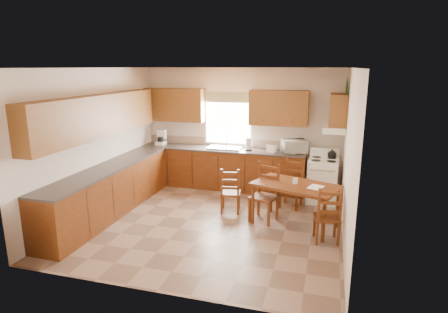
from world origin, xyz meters
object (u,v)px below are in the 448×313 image
(microwave, at_px, (294,146))
(chair_far_right, at_px, (291,184))
(chair_near_right, at_px, (327,214))
(stove, at_px, (323,181))
(chair_near_left, at_px, (231,190))
(dining_table, at_px, (295,205))
(chair_far_left, at_px, (264,193))

(microwave, distance_m, chair_far_right, 1.02)
(microwave, xyz_separation_m, chair_near_right, (0.75, -2.16, -0.60))
(microwave, distance_m, chair_near_right, 2.37)
(stove, height_order, chair_near_left, same)
(dining_table, bearing_deg, chair_near_right, -21.63)
(chair_far_left, bearing_deg, chair_near_right, -9.02)
(microwave, xyz_separation_m, chair_far_left, (-0.36, -1.64, -0.54))
(chair_near_left, height_order, chair_far_right, chair_far_right)
(stove, height_order, chair_far_left, chair_far_left)
(chair_near_left, height_order, chair_far_left, chair_far_left)
(chair_far_right, bearing_deg, stove, 53.29)
(microwave, bearing_deg, chair_near_left, -150.90)
(dining_table, xyz_separation_m, chair_near_right, (0.55, -0.47, 0.08))
(chair_near_right, xyz_separation_m, chair_far_right, (-0.70, 1.34, 0.01))
(chair_near_right, height_order, chair_far_left, chair_far_left)
(stove, xyz_separation_m, dining_table, (-0.43, -1.38, -0.06))
(chair_far_left, distance_m, chair_far_right, 0.91)
(stove, distance_m, chair_far_left, 1.65)
(chair_near_left, bearing_deg, microwave, -137.13)
(microwave, height_order, chair_near_left, microwave)
(dining_table, distance_m, chair_far_left, 0.58)
(stove, bearing_deg, chair_far_right, -136.48)
(chair_near_left, bearing_deg, dining_table, 155.76)
(microwave, bearing_deg, stove, -50.40)
(dining_table, height_order, chair_near_left, chair_near_left)
(chair_near_left, bearing_deg, chair_far_left, 149.20)
(microwave, bearing_deg, chair_far_right, -110.75)
(chair_near_right, bearing_deg, chair_near_left, -33.98)
(chair_near_left, relative_size, chair_far_right, 0.94)
(stove, xyz_separation_m, chair_far_right, (-0.58, -0.51, 0.03))
(microwave, distance_m, dining_table, 1.84)
(stove, bearing_deg, dining_table, -104.87)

